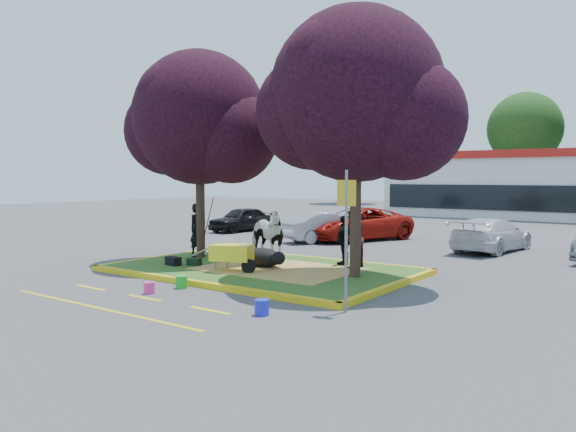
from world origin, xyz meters
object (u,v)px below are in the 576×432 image
Objects in this scene: cow at (264,235)px; bucket_pink at (149,288)px; sign_post at (346,223)px; car_black at (241,219)px; bucket_blue at (262,307)px; car_silver at (326,227)px; handler at (198,230)px; bucket_green at (182,282)px; wheelbarrow at (232,253)px; calf at (262,257)px.

cow is 6.93× the size of bucket_pink.
car_black is at bearing 131.85° from sign_post.
car_silver is at bearing 116.30° from bucket_blue.
bucket_pink is 15.04m from car_black.
handler is at bearing 144.52° from bucket_blue.
handler is at bearing 150.87° from sign_post.
bucket_pink is (-0.14, -0.88, -0.02)m from bucket_green.
bucket_blue is 0.08× the size of car_silver.
wheelbarrow reaches higher than bucket_pink.
car_black is 5.95m from car_silver.
car_silver reaches higher than bucket_green.
wheelbarrow is (-0.19, -1.08, 0.23)m from calf.
sign_post reaches higher than car_black.
handler is 3.18m from wheelbarrow.
bucket_green is at bearing 163.92° from bucket_blue.
car_silver is (-2.27, 11.37, 0.48)m from bucket_pink.
calf is 0.74× the size of handler.
cow is 2.39m from handler.
bucket_green reaches higher than bucket_pink.
cow is at bearing -39.96° from car_black.
handler reaches higher than car_silver.
handler reaches higher than bucket_green.
bucket_green is 0.89m from bucket_pink.
bucket_green is 3.37m from bucket_blue.
cow is at bearing 97.13° from bucket_green.
sign_post is 9.15× the size of bucket_blue.
bucket_green is 14.38m from car_black.
wheelbarrow is at bearing 88.01° from bucket_pink.
handler reaches higher than cow.
bucket_pink is at bearing -98.94° from bucket_green.
wheelbarrow reaches higher than bucket_green.
car_black is at bearing 11.52° from car_silver.
bucket_blue is at bearing -42.22° from car_black.
calf is at bearing -40.73° from car_black.
calf is at bearing 57.99° from wheelbarrow.
bucket_blue is at bearing -141.48° from sign_post.
sign_post is 5.00m from bucket_pink.
sign_post is at bearing -108.22° from handler.
bucket_blue is (-1.21, -1.18, -1.63)m from sign_post.
cow reaches higher than bucket_green.
car_black is at bearing 110.75° from calf.
bucket_green is at bearing 127.21° from car_silver.
car_black is (-8.21, 11.80, 0.45)m from bucket_green.
bucket_green is at bearing -110.53° from wheelbarrow.
bucket_blue is (6.07, -4.32, -0.85)m from handler.
bucket_blue is (3.38, -0.05, 0.02)m from bucket_pink.
bucket_blue reaches higher than bucket_green.
calf is 12.16m from car_black.
cow is 2.03m from wheelbarrow.
sign_post reaches higher than car_silver.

